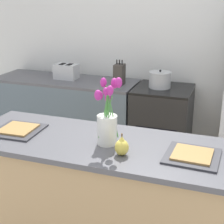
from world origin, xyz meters
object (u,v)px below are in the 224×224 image
object	(u,v)px
stove_range	(161,127)
knife_block	(119,74)
plate_setting_left	(18,130)
flower_vase	(107,121)
plate_setting_right	(192,155)
toaster	(66,71)
pear_figurine	(122,147)
cooking_pot	(160,80)

from	to	relation	value
stove_range	knife_block	size ratio (longest dim) A/B	3.26
plate_setting_left	flower_vase	bearing A→B (deg)	0.96
flower_vase	knife_block	distance (m)	1.67
plate_setting_right	toaster	world-z (taller)	toaster
pear_figurine	plate_setting_left	xyz separation A→B (m)	(-0.79, 0.11, -0.04)
plate_setting_left	plate_setting_right	size ratio (longest dim) A/B	1.00
knife_block	plate_setting_right	bearing A→B (deg)	-58.62
pear_figurine	plate_setting_left	distance (m)	0.80
pear_figurine	knife_block	xyz separation A→B (m)	(-0.59, 1.72, 0.01)
flower_vase	plate_setting_left	distance (m)	0.67
stove_range	pear_figurine	distance (m)	1.82
toaster	cooking_pot	xyz separation A→B (m)	(1.11, -0.02, -0.00)
plate_setting_right	cooking_pot	world-z (taller)	cooking_pot
plate_setting_left	plate_setting_right	xyz separation A→B (m)	(1.19, 0.00, 0.00)
cooking_pot	knife_block	world-z (taller)	knife_block
plate_setting_left	plate_setting_right	world-z (taller)	same
flower_vase	cooking_pot	distance (m)	1.62
plate_setting_left	pear_figurine	bearing A→B (deg)	-7.99
toaster	knife_block	world-z (taller)	knife_block
flower_vase	knife_block	world-z (taller)	flower_vase
pear_figurine	knife_block	bearing A→B (deg)	108.77
stove_range	plate_setting_right	xyz separation A→B (m)	(0.49, -1.62, 0.49)
plate_setting_left	knife_block	xyz separation A→B (m)	(0.21, 1.61, 0.06)
plate_setting_left	knife_block	size ratio (longest dim) A/B	1.20
pear_figurine	plate_setting_right	distance (m)	0.42
flower_vase	cooking_pot	bearing A→B (deg)	90.16
plate_setting_right	flower_vase	bearing A→B (deg)	178.82
plate_setting_left	stove_range	bearing A→B (deg)	66.81
cooking_pot	plate_setting_right	bearing A→B (deg)	-71.70
plate_setting_right	knife_block	xyz separation A→B (m)	(-0.98, 1.61, 0.06)
cooking_pot	toaster	bearing A→B (deg)	178.83
stove_range	flower_vase	distance (m)	1.73
pear_figurine	plate_setting_right	xyz separation A→B (m)	(0.40, 0.11, -0.04)
cooking_pot	knife_block	xyz separation A→B (m)	(-0.45, -0.01, 0.03)
stove_range	pear_figurine	world-z (taller)	pear_figurine
stove_range	toaster	distance (m)	1.27
knife_block	stove_range	bearing A→B (deg)	0.98
plate_setting_left	toaster	bearing A→B (deg)	105.47
toaster	flower_vase	bearing A→B (deg)	-55.84
toaster	plate_setting_left	bearing A→B (deg)	-74.53
plate_setting_left	toaster	size ratio (longest dim) A/B	1.15
plate_setting_right	cooking_pot	distance (m)	1.71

